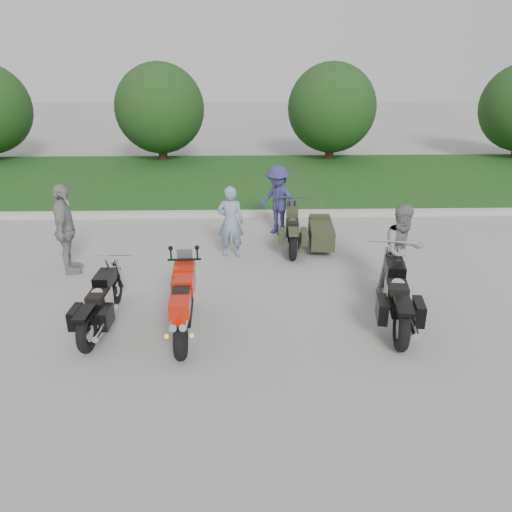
{
  "coord_description": "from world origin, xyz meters",
  "views": [
    {
      "loc": [
        0.37,
        -7.55,
        4.38
      ],
      "look_at": [
        0.59,
        1.1,
        0.8
      ],
      "focal_mm": 35.0,
      "sensor_mm": 36.0,
      "label": 1
    }
  ],
  "objects_px": {
    "cruiser_left": "(100,305)",
    "cruiser_right": "(396,298)",
    "sportbike_red": "(183,303)",
    "person_grey": "(402,251)",
    "cruiser_sidecar": "(309,233)",
    "person_back": "(65,230)",
    "person_denim": "(278,200)",
    "person_stripe": "(230,222)"
  },
  "relations": [
    {
      "from": "cruiser_sidecar",
      "to": "person_back",
      "type": "relative_size",
      "value": 1.18
    },
    {
      "from": "cruiser_sidecar",
      "to": "person_denim",
      "type": "height_order",
      "value": "person_denim"
    },
    {
      "from": "cruiser_left",
      "to": "person_stripe",
      "type": "height_order",
      "value": "person_stripe"
    },
    {
      "from": "sportbike_red",
      "to": "person_stripe",
      "type": "relative_size",
      "value": 1.29
    },
    {
      "from": "sportbike_red",
      "to": "cruiser_right",
      "type": "bearing_deg",
      "value": 1.82
    },
    {
      "from": "cruiser_sidecar",
      "to": "person_grey",
      "type": "xyz_separation_m",
      "value": [
        1.43,
        -2.39,
        0.49
      ]
    },
    {
      "from": "person_denim",
      "to": "person_back",
      "type": "xyz_separation_m",
      "value": [
        -4.55,
        -2.31,
        0.07
      ]
    },
    {
      "from": "person_denim",
      "to": "person_back",
      "type": "height_order",
      "value": "person_back"
    },
    {
      "from": "person_grey",
      "to": "cruiser_right",
      "type": "bearing_deg",
      "value": -123.8
    },
    {
      "from": "cruiser_right",
      "to": "person_grey",
      "type": "height_order",
      "value": "person_grey"
    },
    {
      "from": "sportbike_red",
      "to": "person_back",
      "type": "bearing_deg",
      "value": 133.5
    },
    {
      "from": "cruiser_left",
      "to": "cruiser_sidecar",
      "type": "relative_size",
      "value": 0.98
    },
    {
      "from": "cruiser_right",
      "to": "cruiser_left",
      "type": "bearing_deg",
      "value": -170.93
    },
    {
      "from": "person_stripe",
      "to": "person_denim",
      "type": "relative_size",
      "value": 0.94
    },
    {
      "from": "person_stripe",
      "to": "cruiser_left",
      "type": "bearing_deg",
      "value": 60.8
    },
    {
      "from": "sportbike_red",
      "to": "person_stripe",
      "type": "bearing_deg",
      "value": 76.04
    },
    {
      "from": "cruiser_right",
      "to": "person_denim",
      "type": "distance_m",
      "value": 4.98
    },
    {
      "from": "cruiser_left",
      "to": "cruiser_right",
      "type": "distance_m",
      "value": 4.99
    },
    {
      "from": "person_grey",
      "to": "sportbike_red",
      "type": "bearing_deg",
      "value": -175.17
    },
    {
      "from": "cruiser_left",
      "to": "cruiser_sidecar",
      "type": "distance_m",
      "value": 5.31
    },
    {
      "from": "sportbike_red",
      "to": "person_grey",
      "type": "bearing_deg",
      "value": 17.2
    },
    {
      "from": "person_stripe",
      "to": "cruiser_right",
      "type": "bearing_deg",
      "value": 136.78
    },
    {
      "from": "cruiser_sidecar",
      "to": "person_stripe",
      "type": "xyz_separation_m",
      "value": [
        -1.83,
        -0.38,
        0.42
      ]
    },
    {
      "from": "sportbike_red",
      "to": "person_denim",
      "type": "height_order",
      "value": "person_denim"
    },
    {
      "from": "person_stripe",
      "to": "person_grey",
      "type": "xyz_separation_m",
      "value": [
        3.27,
        -2.01,
        0.07
      ]
    },
    {
      "from": "cruiser_sidecar",
      "to": "person_denim",
      "type": "relative_size",
      "value": 1.28
    },
    {
      "from": "sportbike_red",
      "to": "person_back",
      "type": "height_order",
      "value": "person_back"
    },
    {
      "from": "cruiser_right",
      "to": "person_back",
      "type": "distance_m",
      "value": 6.7
    },
    {
      "from": "cruiser_right",
      "to": "person_stripe",
      "type": "xyz_separation_m",
      "value": [
        -2.87,
        3.16,
        0.32
      ]
    },
    {
      "from": "cruiser_left",
      "to": "cruiser_right",
      "type": "relative_size",
      "value": 0.87
    },
    {
      "from": "person_denim",
      "to": "person_stripe",
      "type": "bearing_deg",
      "value": -86.41
    },
    {
      "from": "person_stripe",
      "to": "sportbike_red",
      "type": "bearing_deg",
      "value": 82.87
    },
    {
      "from": "person_grey",
      "to": "person_denim",
      "type": "xyz_separation_m",
      "value": [
        -2.11,
        3.51,
        -0.02
      ]
    },
    {
      "from": "person_denim",
      "to": "person_back",
      "type": "bearing_deg",
      "value": -111.88
    },
    {
      "from": "cruiser_left",
      "to": "person_stripe",
      "type": "distance_m",
      "value": 3.83
    },
    {
      "from": "cruiser_left",
      "to": "cruiser_right",
      "type": "height_order",
      "value": "cruiser_right"
    },
    {
      "from": "person_stripe",
      "to": "person_grey",
      "type": "relative_size",
      "value": 0.92
    },
    {
      "from": "sportbike_red",
      "to": "person_back",
      "type": "distance_m",
      "value": 3.77
    },
    {
      "from": "sportbike_red",
      "to": "person_grey",
      "type": "height_order",
      "value": "person_grey"
    },
    {
      "from": "sportbike_red",
      "to": "cruiser_right",
      "type": "xyz_separation_m",
      "value": [
        3.57,
        0.26,
        -0.09
      ]
    },
    {
      "from": "cruiser_sidecar",
      "to": "person_back",
      "type": "height_order",
      "value": "person_back"
    },
    {
      "from": "cruiser_right",
      "to": "person_stripe",
      "type": "bearing_deg",
      "value": 141.15
    }
  ]
}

